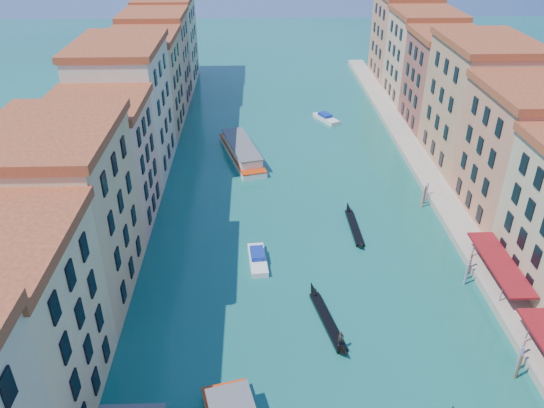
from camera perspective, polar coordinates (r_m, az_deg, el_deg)
The scene contains 9 objects.
left_bank_palazzos at distance 82.18m, azimuth -16.28°, elevation 7.74°, with size 12.80×128.40×21.00m.
right_bank_palazzos at distance 87.47m, azimuth 22.49°, elevation 8.01°, with size 12.80×128.40×21.00m.
quay at distance 88.18m, azimuth 16.58°, elevation 2.64°, with size 4.00×140.00×1.00m, color #A89C87.
mooring_poles_right at distance 59.13m, azimuth 24.01°, elevation -13.09°, with size 1.44×54.24×3.20m.
vaporetto_far at distance 92.48m, azimuth -3.28°, elevation 5.68°, with size 8.54×18.27×2.65m.
gondola_fore at distance 57.88m, azimuth 5.99°, elevation -12.30°, with size 3.44×11.86×2.39m.
gondola_far at distance 73.43m, azimuth 8.81°, elevation -2.36°, with size 1.22×11.57×1.64m.
motorboat_mid at distance 66.03m, azimuth -1.55°, elevation -5.88°, with size 2.58×6.59×1.33m.
motorboat_far at distance 109.67m, azimuth 5.82°, elevation 9.21°, with size 4.99×6.90×1.39m.
Camera 1 is at (-5.61, -9.27, 39.21)m, focal length 35.00 mm.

